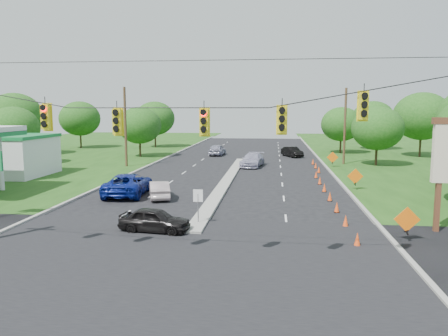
# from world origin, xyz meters

# --- Properties ---
(ground) EXTENTS (160.00, 160.00, 0.00)m
(ground) POSITION_xyz_m (0.00, 0.00, 0.00)
(ground) COLOR black
(ground) RESTS_ON ground
(cross_street) EXTENTS (160.00, 14.00, 0.02)m
(cross_street) POSITION_xyz_m (0.00, 0.00, 0.00)
(cross_street) COLOR black
(cross_street) RESTS_ON ground
(curb_left) EXTENTS (0.25, 110.00, 0.16)m
(curb_left) POSITION_xyz_m (-10.10, 30.00, 0.00)
(curb_left) COLOR gray
(curb_left) RESTS_ON ground
(curb_right) EXTENTS (0.25, 110.00, 0.16)m
(curb_right) POSITION_xyz_m (10.10, 30.00, 0.00)
(curb_right) COLOR gray
(curb_right) RESTS_ON ground
(median) EXTENTS (1.00, 34.00, 0.18)m
(median) POSITION_xyz_m (0.00, 21.00, 0.00)
(median) COLOR gray
(median) RESTS_ON ground
(median_sign) EXTENTS (0.55, 0.06, 2.05)m
(median_sign) POSITION_xyz_m (0.00, 6.00, 1.46)
(median_sign) COLOR gray
(median_sign) RESTS_ON ground
(signal_span) EXTENTS (25.60, 0.32, 9.00)m
(signal_span) POSITION_xyz_m (-0.05, -1.00, 4.97)
(signal_span) COLOR #422D1C
(signal_span) RESTS_ON ground
(utility_pole_far_left) EXTENTS (0.28, 0.28, 9.00)m
(utility_pole_far_left) POSITION_xyz_m (-12.50, 30.00, 4.50)
(utility_pole_far_left) COLOR #422D1C
(utility_pole_far_left) RESTS_ON ground
(utility_pole_far_right) EXTENTS (0.28, 0.28, 9.00)m
(utility_pole_far_right) POSITION_xyz_m (12.50, 35.00, 4.50)
(utility_pole_far_right) COLOR #422D1C
(utility_pole_far_right) RESTS_ON ground
(cone_0) EXTENTS (0.32, 0.32, 0.70)m
(cone_0) POSITION_xyz_m (8.26, 3.00, 0.35)
(cone_0) COLOR #FB4D16
(cone_0) RESTS_ON ground
(cone_1) EXTENTS (0.32, 0.32, 0.70)m
(cone_1) POSITION_xyz_m (8.26, 6.50, 0.35)
(cone_1) COLOR #FB4D16
(cone_1) RESTS_ON ground
(cone_2) EXTENTS (0.32, 0.32, 0.70)m
(cone_2) POSITION_xyz_m (8.26, 10.00, 0.35)
(cone_2) COLOR #FB4D16
(cone_2) RESTS_ON ground
(cone_3) EXTENTS (0.32, 0.32, 0.70)m
(cone_3) POSITION_xyz_m (8.26, 13.50, 0.35)
(cone_3) COLOR #FB4D16
(cone_3) RESTS_ON ground
(cone_4) EXTENTS (0.32, 0.32, 0.70)m
(cone_4) POSITION_xyz_m (8.26, 17.00, 0.35)
(cone_4) COLOR #FB4D16
(cone_4) RESTS_ON ground
(cone_5) EXTENTS (0.32, 0.32, 0.70)m
(cone_5) POSITION_xyz_m (8.26, 20.50, 0.35)
(cone_5) COLOR #FB4D16
(cone_5) RESTS_ON ground
(cone_6) EXTENTS (0.32, 0.32, 0.70)m
(cone_6) POSITION_xyz_m (8.26, 24.00, 0.35)
(cone_6) COLOR #FB4D16
(cone_6) RESTS_ON ground
(cone_7) EXTENTS (0.32, 0.32, 0.70)m
(cone_7) POSITION_xyz_m (8.86, 27.50, 0.35)
(cone_7) COLOR #FB4D16
(cone_7) RESTS_ON ground
(cone_8) EXTENTS (0.32, 0.32, 0.70)m
(cone_8) POSITION_xyz_m (8.86, 31.00, 0.35)
(cone_8) COLOR #FB4D16
(cone_8) RESTS_ON ground
(cone_9) EXTENTS (0.32, 0.32, 0.70)m
(cone_9) POSITION_xyz_m (8.86, 34.50, 0.35)
(cone_9) COLOR #FB4D16
(cone_9) RESTS_ON ground
(work_sign_0) EXTENTS (1.27, 0.58, 1.37)m
(work_sign_0) POSITION_xyz_m (10.80, 4.00, 1.09)
(work_sign_0) COLOR black
(work_sign_0) RESTS_ON ground
(work_sign_1) EXTENTS (1.27, 0.58, 1.37)m
(work_sign_1) POSITION_xyz_m (10.80, 18.00, 1.09)
(work_sign_1) COLOR black
(work_sign_1) RESTS_ON ground
(work_sign_2) EXTENTS (1.27, 0.58, 1.37)m
(work_sign_2) POSITION_xyz_m (10.80, 32.00, 1.09)
(work_sign_2) COLOR black
(work_sign_2) RESTS_ON ground
(tree_2) EXTENTS (5.88, 5.88, 6.86)m
(tree_2) POSITION_xyz_m (-26.00, 30.00, 4.34)
(tree_2) COLOR black
(tree_2) RESTS_ON ground
(tree_3) EXTENTS (7.56, 7.56, 8.82)m
(tree_3) POSITION_xyz_m (-32.00, 40.00, 5.58)
(tree_3) COLOR black
(tree_3) RESTS_ON ground
(tree_4) EXTENTS (6.72, 6.72, 7.84)m
(tree_4) POSITION_xyz_m (-28.00, 52.00, 4.96)
(tree_4) COLOR black
(tree_4) RESTS_ON ground
(tree_5) EXTENTS (5.88, 5.88, 6.86)m
(tree_5) POSITION_xyz_m (-14.00, 40.00, 4.34)
(tree_5) COLOR black
(tree_5) RESTS_ON ground
(tree_6) EXTENTS (6.72, 6.72, 7.84)m
(tree_6) POSITION_xyz_m (-16.00, 55.00, 4.96)
(tree_6) COLOR black
(tree_6) RESTS_ON ground
(tree_9) EXTENTS (5.88, 5.88, 6.86)m
(tree_9) POSITION_xyz_m (16.00, 34.00, 4.34)
(tree_9) COLOR black
(tree_9) RESTS_ON ground
(tree_10) EXTENTS (7.56, 7.56, 8.82)m
(tree_10) POSITION_xyz_m (24.00, 44.00, 5.58)
(tree_10) COLOR black
(tree_10) RESTS_ON ground
(tree_11) EXTENTS (6.72, 6.72, 7.84)m
(tree_11) POSITION_xyz_m (20.00, 55.00, 4.96)
(tree_11) COLOR black
(tree_11) RESTS_ON ground
(tree_12) EXTENTS (5.88, 5.88, 6.86)m
(tree_12) POSITION_xyz_m (14.00, 48.00, 4.34)
(tree_12) COLOR black
(tree_12) RESTS_ON ground
(black_sedan) EXTENTS (4.00, 2.01, 1.31)m
(black_sedan) POSITION_xyz_m (-2.07, 4.35, 0.65)
(black_sedan) COLOR black
(black_sedan) RESTS_ON ground
(white_sedan) EXTENTS (2.54, 4.17, 1.30)m
(white_sedan) POSITION_xyz_m (-4.17, 13.08, 0.65)
(white_sedan) COLOR #B6A3A1
(white_sedan) RESTS_ON ground
(blue_pickup) EXTENTS (3.19, 6.22, 1.68)m
(blue_pickup) POSITION_xyz_m (-6.84, 13.99, 0.84)
(blue_pickup) COLOR navy
(blue_pickup) RESTS_ON ground
(silver_car_far) EXTENTS (2.93, 5.56, 1.54)m
(silver_car_far) POSITION_xyz_m (1.79, 31.60, 0.77)
(silver_car_far) COLOR #9D9BB5
(silver_car_far) RESTS_ON ground
(silver_car_oncoming) EXTENTS (2.25, 4.78, 1.58)m
(silver_car_oncoming) POSITION_xyz_m (-3.77, 43.46, 0.79)
(silver_car_oncoming) COLOR #8F8FA5
(silver_car_oncoming) RESTS_ON ground
(dark_car_receding) EXTENTS (3.10, 4.44, 1.39)m
(dark_car_receding) POSITION_xyz_m (6.71, 42.64, 0.69)
(dark_car_receding) COLOR black
(dark_car_receding) RESTS_ON ground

